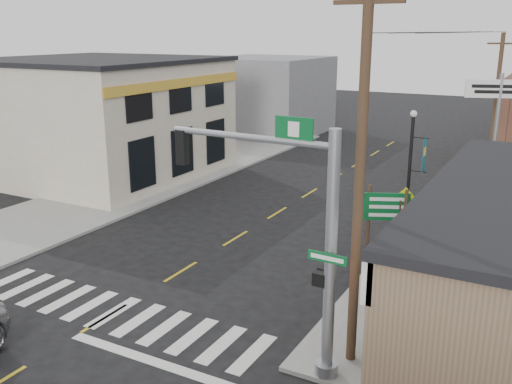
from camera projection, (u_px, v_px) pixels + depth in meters
The scene contains 18 objects.
ground at pixel (105, 318), 17.62m from camera, with size 140.00×140.00×0.00m, color black.
sidewalk_right at pixel (475, 236), 24.48m from camera, with size 6.00×38.00×0.13m, color gray.
sidewalk_left at pixel (145, 184), 32.72m from camera, with size 6.00×38.00×0.13m, color gray.
center_line at pixel (236, 238), 24.39m from camera, with size 0.12×56.00×0.01m, color gold.
crosswalk at pixel (114, 313), 17.96m from camera, with size 11.00×2.20×0.01m, color silver.
left_building at pixel (100, 119), 34.49m from camera, with size 12.00×12.00×6.80m, color beige.
bldg_distant_left at pixel (266, 95), 48.86m from camera, with size 9.00×10.00×6.40m, color gray.
traffic_signal_pole at pixel (302, 226), 13.83m from camera, with size 5.13×0.39×6.50m.
guide_sign at pixel (386, 215), 21.04m from camera, with size 1.68×0.14×2.93m.
fire_hydrant at pixel (380, 290), 18.38m from camera, with size 0.22×0.22×0.71m.
ped_crossing_sign at pixel (405, 211), 21.28m from camera, with size 1.11×0.08×2.86m.
lamp_post at pixel (411, 165), 23.41m from camera, with size 0.70×0.55×5.36m.
dance_center_sign at pixel (498, 109), 26.17m from camera, with size 3.10×0.19×6.58m.
bare_tree at pixel (423, 217), 15.76m from camera, with size 2.21×2.21×4.42m.
shrub_front at pixel (390, 333), 15.47m from camera, with size 1.39×1.39×1.04m, color #193A1D.
shrub_back at pixel (429, 250), 21.73m from camera, with size 1.00×1.00×0.75m, color #193216.
utility_pole_near at pixel (360, 178), 13.89m from camera, with size 1.69×0.25×9.69m.
utility_pole_far at pixel (495, 113), 29.88m from camera, with size 1.45×0.22×8.35m.
Camera 1 is at (11.68, -11.74, 8.57)m, focal length 40.00 mm.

